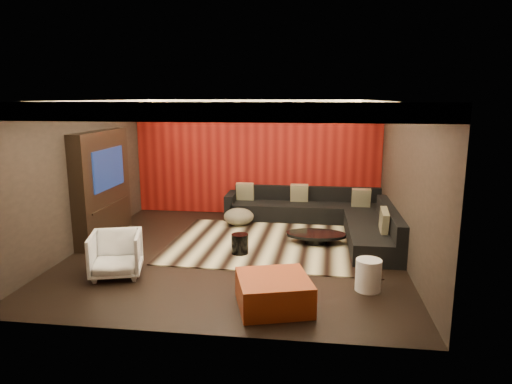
# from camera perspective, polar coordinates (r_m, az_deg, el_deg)

# --- Properties ---
(floor) EXTENTS (6.00, 6.00, 0.02)m
(floor) POSITION_cam_1_polar(r_m,az_deg,el_deg) (8.60, -2.52, -7.69)
(floor) COLOR black
(floor) RESTS_ON ground
(ceiling) EXTENTS (6.00, 6.00, 0.02)m
(ceiling) POSITION_cam_1_polar(r_m,az_deg,el_deg) (8.11, -2.70, 11.44)
(ceiling) COLOR silver
(ceiling) RESTS_ON ground
(wall_back) EXTENTS (6.00, 0.02, 2.80)m
(wall_back) POSITION_cam_1_polar(r_m,az_deg,el_deg) (11.18, 0.08, 4.30)
(wall_back) COLOR black
(wall_back) RESTS_ON ground
(wall_left) EXTENTS (0.02, 6.00, 2.80)m
(wall_left) POSITION_cam_1_polar(r_m,az_deg,el_deg) (9.25, -21.31, 1.91)
(wall_left) COLOR black
(wall_left) RESTS_ON ground
(wall_right) EXTENTS (0.02, 6.00, 2.80)m
(wall_right) POSITION_cam_1_polar(r_m,az_deg,el_deg) (8.27, 18.39, 1.04)
(wall_right) COLOR black
(wall_right) RESTS_ON ground
(red_feature_wall) EXTENTS (5.98, 0.05, 2.78)m
(red_feature_wall) POSITION_cam_1_polar(r_m,az_deg,el_deg) (11.15, 0.05, 4.27)
(red_feature_wall) COLOR #6B0C0A
(red_feature_wall) RESTS_ON ground
(soffit_back) EXTENTS (6.00, 0.60, 0.22)m
(soffit_back) POSITION_cam_1_polar(r_m,az_deg,el_deg) (10.78, -0.14, 10.89)
(soffit_back) COLOR silver
(soffit_back) RESTS_ON ground
(soffit_front) EXTENTS (6.00, 0.60, 0.22)m
(soffit_front) POSITION_cam_1_polar(r_m,az_deg,el_deg) (5.48, -7.72, 9.94)
(soffit_front) COLOR silver
(soffit_front) RESTS_ON ground
(soffit_left) EXTENTS (0.60, 4.80, 0.22)m
(soffit_left) POSITION_cam_1_polar(r_m,az_deg,el_deg) (8.99, -20.17, 10.01)
(soffit_left) COLOR silver
(soffit_left) RESTS_ON ground
(soffit_right) EXTENTS (0.60, 4.80, 0.22)m
(soffit_right) POSITION_cam_1_polar(r_m,az_deg,el_deg) (8.09, 16.80, 10.11)
(soffit_right) COLOR silver
(soffit_right) RESTS_ON ground
(cove_back) EXTENTS (4.80, 0.08, 0.04)m
(cove_back) POSITION_cam_1_polar(r_m,az_deg,el_deg) (10.45, -0.39, 10.37)
(cove_back) COLOR #FFD899
(cove_back) RESTS_ON ground
(cove_front) EXTENTS (4.80, 0.08, 0.04)m
(cove_front) POSITION_cam_1_polar(r_m,az_deg,el_deg) (5.81, -6.82, 9.18)
(cove_front) COLOR #FFD899
(cove_front) RESTS_ON ground
(cove_left) EXTENTS (0.08, 4.80, 0.04)m
(cove_left) POSITION_cam_1_polar(r_m,az_deg,el_deg) (8.84, -18.14, 9.55)
(cove_left) COLOR #FFD899
(cove_left) RESTS_ON ground
(cove_right) EXTENTS (0.08, 4.80, 0.04)m
(cove_right) POSITION_cam_1_polar(r_m,az_deg,el_deg) (8.05, 14.34, 9.60)
(cove_right) COLOR #FFD899
(cove_right) RESTS_ON ground
(tv_surround) EXTENTS (0.30, 2.00, 2.20)m
(tv_surround) POSITION_cam_1_polar(r_m,az_deg,el_deg) (9.75, -18.68, 0.78)
(tv_surround) COLOR black
(tv_surround) RESTS_ON ground
(tv_screen) EXTENTS (0.04, 1.30, 0.80)m
(tv_screen) POSITION_cam_1_polar(r_m,az_deg,el_deg) (9.63, -17.96, 2.80)
(tv_screen) COLOR black
(tv_screen) RESTS_ON ground
(tv_shelf) EXTENTS (0.04, 1.60, 0.04)m
(tv_shelf) POSITION_cam_1_polar(r_m,az_deg,el_deg) (9.76, -17.69, -1.55)
(tv_shelf) COLOR black
(tv_shelf) RESTS_ON ground
(rug) EXTENTS (4.10, 3.14, 0.02)m
(rug) POSITION_cam_1_polar(r_m,az_deg,el_deg) (9.08, 2.04, -6.49)
(rug) COLOR beige
(rug) RESTS_ON floor
(coffee_table) EXTENTS (1.19, 1.19, 0.20)m
(coffee_table) POSITION_cam_1_polar(r_m,az_deg,el_deg) (9.16, 7.50, -5.70)
(coffee_table) COLOR black
(coffee_table) RESTS_ON rug
(drum_stool) EXTENTS (0.39, 0.39, 0.37)m
(drum_stool) POSITION_cam_1_polar(r_m,az_deg,el_deg) (8.46, -2.03, -6.49)
(drum_stool) COLOR black
(drum_stool) RESTS_ON rug
(striped_pouf) EXTENTS (0.83, 0.83, 0.37)m
(striped_pouf) POSITION_cam_1_polar(r_m,az_deg,el_deg) (10.33, -2.18, -3.10)
(striped_pouf) COLOR #BFB694
(striped_pouf) RESTS_ON rug
(white_side_table) EXTENTS (0.46, 0.46, 0.48)m
(white_side_table) POSITION_cam_1_polar(r_m,az_deg,el_deg) (7.15, 13.86, -10.04)
(white_side_table) COLOR white
(white_side_table) RESTS_ON floor
(orange_ottoman) EXTENTS (1.19, 1.19, 0.43)m
(orange_ottoman) POSITION_cam_1_polar(r_m,az_deg,el_deg) (6.45, 2.21, -12.39)
(orange_ottoman) COLOR maroon
(orange_ottoman) RESTS_ON floor
(armchair) EXTENTS (0.97, 0.99, 0.73)m
(armchair) POSITION_cam_1_polar(r_m,az_deg,el_deg) (7.78, -17.10, -7.44)
(armchair) COLOR silver
(armchair) RESTS_ON floor
(sectional_sofa) EXTENTS (3.65, 3.50, 0.75)m
(sectional_sofa) POSITION_cam_1_polar(r_m,az_deg,el_deg) (10.19, 8.97, -3.11)
(sectional_sofa) COLOR black
(sectional_sofa) RESTS_ON floor
(throw_pillows) EXTENTS (3.22, 2.69, 0.50)m
(throw_pillows) POSITION_cam_1_polar(r_m,az_deg,el_deg) (10.24, 7.73, -0.94)
(throw_pillows) COLOR beige
(throw_pillows) RESTS_ON sectional_sofa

